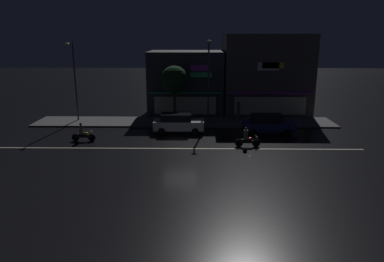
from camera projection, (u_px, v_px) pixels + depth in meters
ground_plane at (180, 149)px, 27.05m from camera, size 140.00×140.00×0.00m
lane_divider_stripe at (180, 149)px, 27.05m from camera, size 27.12×0.16×0.01m
sidewalk_far at (184, 122)px, 35.10m from camera, size 28.55×4.02×0.14m
storefront_left_block at (186, 82)px, 39.21m from camera, size 7.78×6.33×6.58m
storefront_center_block at (265, 74)px, 39.36m from camera, size 8.99×7.38×8.34m
streetlamp_west at (74, 75)px, 34.47m from camera, size 0.44×1.64×7.49m
streetlamp_mid at (209, 75)px, 33.69m from camera, size 0.44×1.64×7.72m
pedestrian_on_sidewalk at (238, 110)px, 35.68m from camera, size 0.34×0.34×1.94m
street_tree at (174, 80)px, 34.53m from camera, size 2.64×2.64×5.28m
parked_car_near_kerb at (268, 124)px, 31.02m from camera, size 4.30×1.98×1.67m
parked_car_trailing at (178, 123)px, 31.37m from camera, size 4.30×1.98×1.67m
motorcycle_lead at (247, 139)px, 27.32m from camera, size 1.90×0.60×1.52m
motorcycle_following at (83, 133)px, 28.83m from camera, size 1.90×0.60×1.52m
traffic_cone at (258, 128)px, 31.87m from camera, size 0.36×0.36×0.55m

